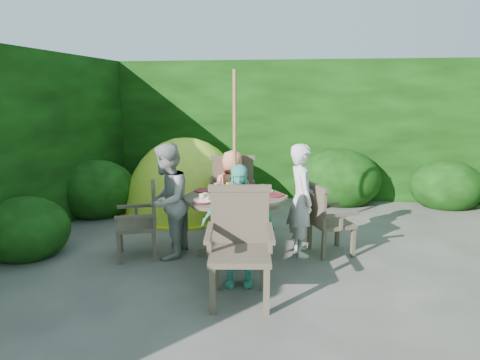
# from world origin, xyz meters

# --- Properties ---
(ground) EXTENTS (60.00, 60.00, 0.00)m
(ground) POSITION_xyz_m (0.00, 0.00, 0.00)
(ground) COLOR #494641
(ground) RESTS_ON ground
(hedge_enclosure) EXTENTS (9.00, 9.00, 2.50)m
(hedge_enclosure) POSITION_xyz_m (0.00, 1.33, 1.25)
(hedge_enclosure) COLOR black
(hedge_enclosure) RESTS_ON ground
(patio_table) EXTENTS (1.50, 1.50, 0.88)m
(patio_table) POSITION_xyz_m (-0.82, 0.58, 0.62)
(patio_table) COLOR #3F3429
(patio_table) RESTS_ON ground
(parasol_pole) EXTENTS (0.05, 0.05, 2.20)m
(parasol_pole) POSITION_xyz_m (-0.83, 0.58, 1.10)
(parasol_pole) COLOR brown
(parasol_pole) RESTS_ON ground
(garden_chair_right) EXTENTS (0.61, 0.64, 0.84)m
(garden_chair_right) POSITION_xyz_m (0.26, 0.79, 0.45)
(garden_chair_right) COLOR #3F3429
(garden_chair_right) RESTS_ON ground
(garden_chair_left) EXTENTS (0.61, 0.64, 0.86)m
(garden_chair_left) POSITION_xyz_m (-1.91, 0.37, 0.46)
(garden_chair_left) COLOR #3F3429
(garden_chair_left) RESTS_ON ground
(garden_chair_back) EXTENTS (0.73, 0.68, 1.04)m
(garden_chair_back) POSITION_xyz_m (-1.04, 1.65, 0.56)
(garden_chair_back) COLOR #3F3429
(garden_chair_back) RESTS_ON ground
(garden_chair_front) EXTENTS (0.69, 0.64, 1.03)m
(garden_chair_front) POSITION_xyz_m (-0.60, -0.48, 0.55)
(garden_chair_front) COLOR #3F3429
(garden_chair_front) RESTS_ON ground
(child_right) EXTENTS (0.45, 0.57, 1.36)m
(child_right) POSITION_xyz_m (-0.04, 0.74, 0.68)
(child_right) COLOR silver
(child_right) RESTS_ON ground
(child_left) EXTENTS (0.52, 0.67, 1.37)m
(child_left) POSITION_xyz_m (-1.61, 0.42, 0.69)
(child_left) COLOR #9B9C97
(child_left) RESTS_ON ground
(child_back) EXTENTS (0.66, 0.53, 1.18)m
(child_back) POSITION_xyz_m (-0.99, 1.36, 0.59)
(child_back) COLOR #EC7B61
(child_back) RESTS_ON ground
(child_front) EXTENTS (0.78, 0.42, 1.26)m
(child_front) POSITION_xyz_m (-0.67, -0.20, 0.63)
(child_front) COLOR #54C4AC
(child_front) RESTS_ON ground
(dome_tent) EXTENTS (2.18, 2.18, 2.44)m
(dome_tent) POSITION_xyz_m (-1.96, 2.39, 0.00)
(dome_tent) COLOR #9FDD2A
(dome_tent) RESTS_ON ground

